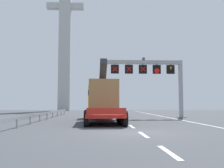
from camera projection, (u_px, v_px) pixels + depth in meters
The scene contains 7 objects.
ground at pixel (133, 133), 14.46m from camera, with size 112.00×112.00×0.00m, color #424449.
lane_markings at pixel (122, 120), 25.56m from camera, with size 0.20×36.85×0.01m.
edge_line_right at pixel (178, 119), 26.71m from camera, with size 0.20×63.00×0.01m, color silver.
overhead_lane_gantry at pixel (153, 72), 30.72m from camera, with size 9.62×0.90×7.04m.
heavy_haul_truck_red at pixel (101, 100), 25.48m from camera, with size 3.45×14.14×5.30m.
guardrail_left at pixel (47, 114), 27.01m from camera, with size 0.13×29.85×0.76m.
bridge_pylon_distant at pixel (65, 25), 63.45m from camera, with size 9.00×2.00×41.01m.
Camera 1 is at (-1.87, -14.55, 1.58)m, focal length 41.83 mm.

